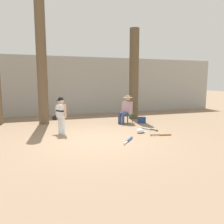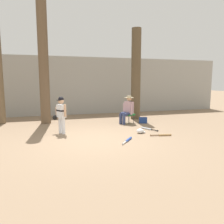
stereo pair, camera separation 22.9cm
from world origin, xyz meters
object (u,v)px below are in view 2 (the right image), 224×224
object	(u,v)px
young_ballplayer	(61,113)
batting_helmet_white	(140,131)
bat_wood_tan	(163,135)
tree_near_player	(43,55)
handbag_beside_stool	(143,120)
folding_stool	(129,115)
bat_aluminum_silver	(148,129)
bat_blue_youth	(128,140)
tree_behind_spectator	(136,81)
seated_spectator	(127,109)

from	to	relation	value
young_ballplayer	batting_helmet_white	world-z (taller)	young_ballplayer
young_ballplayer	bat_wood_tan	size ratio (longest dim) A/B	1.81
tree_near_player	young_ballplayer	distance (m)	3.10
bat_wood_tan	batting_helmet_white	bearing A→B (deg)	135.27
young_ballplayer	handbag_beside_stool	xyz separation A→B (m)	(3.56, 0.96, -0.61)
folding_stool	bat_aluminum_silver	size ratio (longest dim) A/B	0.74
tree_near_player	bat_wood_tan	xyz separation A→B (m)	(3.80, -3.49, -2.87)
young_ballplayer	bat_blue_youth	distance (m)	2.57
tree_near_player	batting_helmet_white	size ratio (longest dim) A/B	20.54
bat_wood_tan	tree_behind_spectator	bearing A→B (deg)	83.16
seated_spectator	bat_aluminum_silver	xyz separation A→B (m)	(0.31, -1.38, -0.61)
handbag_beside_stool	folding_stool	bearing A→B (deg)	163.08
young_ballplayer	batting_helmet_white	distance (m)	2.86
handbag_beside_stool	batting_helmet_white	world-z (taller)	handbag_beside_stool
folding_stool	bat_wood_tan	bearing A→B (deg)	-82.90
tree_behind_spectator	bat_aluminum_silver	bearing A→B (deg)	-101.57
tree_near_player	batting_helmet_white	distance (m)	5.17
tree_behind_spectator	handbag_beside_stool	size ratio (longest dim) A/B	13.01
tree_behind_spectator	folding_stool	distance (m)	1.92
folding_stool	bat_wood_tan	world-z (taller)	folding_stool
tree_near_player	batting_helmet_white	bearing A→B (deg)	-42.16
tree_near_player	bat_aluminum_silver	xyz separation A→B (m)	(3.72, -2.45, -2.87)
folding_stool	handbag_beside_stool	bearing A→B (deg)	-16.92
bat_wood_tan	folding_stool	bearing A→B (deg)	97.10
seated_spectator	batting_helmet_white	xyz separation A→B (m)	(-0.19, -1.84, -0.56)
batting_helmet_white	handbag_beside_stool	bearing A→B (deg)	62.66
young_ballplayer	seated_spectator	size ratio (longest dim) A/B	1.09
tree_behind_spectator	bat_aluminum_silver	world-z (taller)	tree_behind_spectator
young_ballplayer	bat_blue_youth	xyz separation A→B (m)	(1.91, -1.57, -0.71)
handbag_beside_stool	bat_blue_youth	world-z (taller)	handbag_beside_stool
tree_behind_spectator	bat_blue_youth	size ratio (longest dim) A/B	6.80
tree_behind_spectator	young_ballplayer	world-z (taller)	tree_behind_spectator
tree_near_player	tree_behind_spectator	world-z (taller)	tree_near_player
folding_stool	bat_blue_youth	size ratio (longest dim) A/B	0.82
tree_behind_spectator	bat_wood_tan	world-z (taller)	tree_behind_spectator
seated_spectator	handbag_beside_stool	world-z (taller)	seated_spectator
handbag_beside_stool	bat_blue_youth	size ratio (longest dim) A/B	0.52
tree_behind_spectator	handbag_beside_stool	distance (m)	2.07
batting_helmet_white	folding_stool	bearing A→B (deg)	81.50
tree_near_player	bat_aluminum_silver	distance (m)	5.30
handbag_beside_stool	tree_near_player	bearing A→B (deg)	163.54
handbag_beside_stool	bat_blue_youth	xyz separation A→B (m)	(-1.65, -2.53, -0.10)
folding_stool	bat_wood_tan	xyz separation A→B (m)	(0.31, -2.46, -0.33)
handbag_beside_stool	batting_helmet_white	size ratio (longest dim) A/B	1.09
tree_behind_spectator	folding_stool	xyz separation A→B (m)	(-0.72, -1.00, -1.46)
folding_stool	bat_aluminum_silver	xyz separation A→B (m)	(0.23, -1.42, -0.33)
folding_stool	young_ballplayer	bearing A→B (deg)	-159.00
seated_spectator	handbag_beside_stool	bearing A→B (deg)	-11.52
young_ballplayer	batting_helmet_white	bearing A→B (deg)	-15.49
seated_spectator	bat_aluminum_silver	distance (m)	1.54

